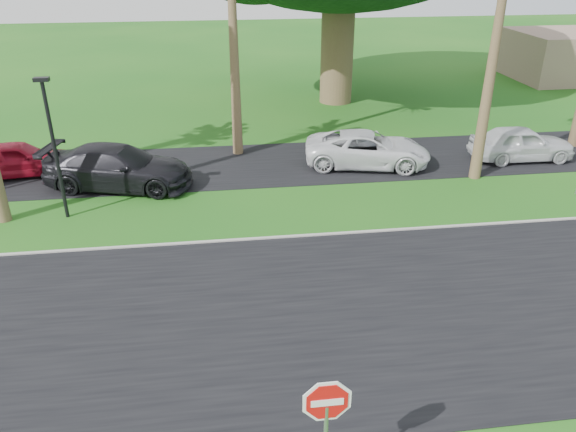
# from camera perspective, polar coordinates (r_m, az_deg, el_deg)

# --- Properties ---
(ground) EXTENTS (120.00, 120.00, 0.00)m
(ground) POSITION_cam_1_polar(r_m,az_deg,el_deg) (12.41, -1.48, -15.82)
(ground) COLOR #155114
(ground) RESTS_ON ground
(road) EXTENTS (120.00, 8.00, 0.02)m
(road) POSITION_cam_1_polar(r_m,az_deg,el_deg) (13.95, -2.40, -10.32)
(road) COLOR black
(road) RESTS_ON ground
(parking_strip) EXTENTS (120.00, 5.00, 0.02)m
(parking_strip) POSITION_cam_1_polar(r_m,az_deg,el_deg) (23.23, -4.88, 5.16)
(parking_strip) COLOR black
(parking_strip) RESTS_ON ground
(curb) EXTENTS (120.00, 0.12, 0.06)m
(curb) POSITION_cam_1_polar(r_m,az_deg,el_deg) (17.36, -3.68, -2.35)
(curb) COLOR gray
(curb) RESTS_ON ground
(stop_sign_near) EXTENTS (1.05, 0.07, 2.62)m
(stop_sign_near) POSITION_cam_1_polar(r_m,az_deg,el_deg) (9.10, 3.92, -19.73)
(stop_sign_near) COLOR gray
(stop_sign_near) RESTS_ON ground
(streetlight_right) EXTENTS (0.45, 0.25, 4.64)m
(streetlight_right) POSITION_cam_1_polar(r_m,az_deg,el_deg) (19.25, -22.75, 7.05)
(streetlight_right) COLOR black
(streetlight_right) RESTS_ON ground
(car_red) EXTENTS (4.17, 2.06, 1.37)m
(car_red) POSITION_cam_1_polar(r_m,az_deg,el_deg) (24.29, -25.86, 5.22)
(car_red) COLOR maroon
(car_red) RESTS_ON ground
(car_dark) EXTENTS (5.76, 3.35, 1.57)m
(car_dark) POSITION_cam_1_polar(r_m,az_deg,el_deg) (21.68, -16.85, 4.73)
(car_dark) COLOR black
(car_dark) RESTS_ON ground
(car_minivan) EXTENTS (5.40, 3.33, 1.40)m
(car_minivan) POSITION_cam_1_polar(r_m,az_deg,el_deg) (23.12, 8.09, 6.71)
(car_minivan) COLOR silver
(car_minivan) RESTS_ON ground
(car_pickup) EXTENTS (4.26, 1.80, 1.44)m
(car_pickup) POSITION_cam_1_polar(r_m,az_deg,el_deg) (25.47, 22.64, 6.81)
(car_pickup) COLOR silver
(car_pickup) RESTS_ON ground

